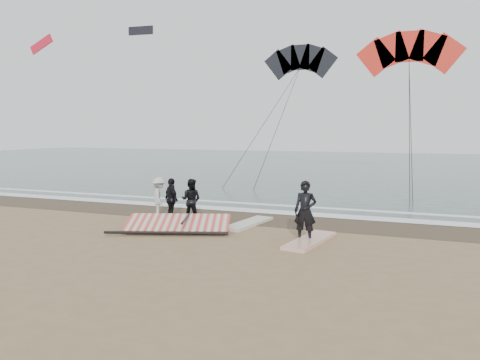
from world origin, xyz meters
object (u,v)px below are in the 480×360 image
(board_white, at_px, (310,240))
(board_cream, at_px, (249,223))
(man_main, at_px, (305,211))
(sail_rig, at_px, (178,225))

(board_white, bearing_deg, board_cream, 155.28)
(man_main, xyz_separation_m, board_cream, (-2.43, 1.73, -0.86))
(board_white, bearing_deg, sail_rig, -171.32)
(board_white, height_order, board_cream, board_cream)
(sail_rig, bearing_deg, board_cream, 42.49)
(man_main, relative_size, board_cream, 0.73)
(board_white, relative_size, board_cream, 1.03)
(sail_rig, bearing_deg, man_main, -0.34)
(man_main, distance_m, board_white, 0.88)
(board_cream, xyz_separation_m, sail_rig, (-1.86, -1.71, 0.14))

